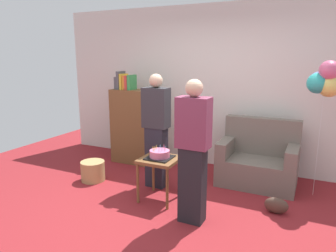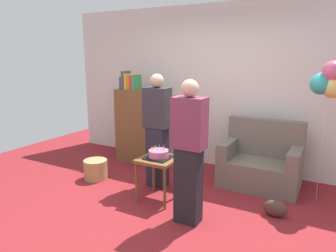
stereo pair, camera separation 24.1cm
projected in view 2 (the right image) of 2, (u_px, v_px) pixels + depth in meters
ground_plane at (161, 215)px, 3.75m from camera, size 8.00×8.00×0.00m
wall_back at (223, 88)px, 5.20m from camera, size 6.00×0.10×2.70m
couch at (261, 163)px, 4.55m from camera, size 1.10×0.70×0.96m
bookshelf at (139, 124)px, 5.53m from camera, size 0.80×0.36×1.61m
side_table at (159, 164)px, 4.07m from camera, size 0.48×0.48×0.57m
birthday_cake at (159, 154)px, 4.04m from camera, size 0.32×0.32×0.17m
person_blowing_candles at (157, 130)px, 4.44m from camera, size 0.36×0.22×1.63m
person_holding_cake at (189, 152)px, 3.44m from camera, size 0.36×0.22×1.63m
wicker_basket at (96, 169)px, 4.84m from camera, size 0.36×0.36×0.30m
handbag at (275, 208)px, 3.70m from camera, size 0.28×0.14×0.20m
balloon_bunch at (328, 82)px, 3.82m from camera, size 0.42×0.37×1.82m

